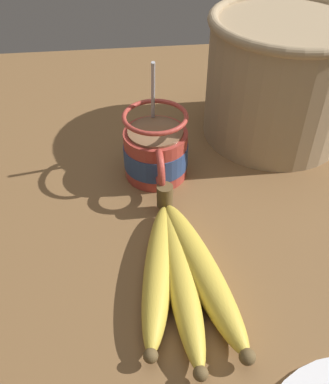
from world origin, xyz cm
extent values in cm
cube|color=brown|center=(0.00, 0.00, 1.99)|extent=(93.61, 93.61, 3.99)
cylinder|color=#B23D33|center=(-3.68, -3.89, 7.29)|extent=(8.40, 8.40, 6.62)
cylinder|color=navy|center=(-3.68, -3.89, 7.13)|extent=(8.60, 8.60, 3.14)
torus|color=#B23D33|center=(1.39, -3.89, 8.48)|extent=(5.21, 0.90, 5.21)
cylinder|color=#846042|center=(-3.68, -3.89, 10.70)|extent=(7.20, 7.20, 0.40)
torus|color=#B23D33|center=(-3.68, -3.89, 12.97)|extent=(8.40, 8.40, 0.60)
cylinder|color=#B2B2B7|center=(-6.71, -3.89, 12.45)|extent=(3.61, 0.50, 14.04)
ellipsoid|color=#B2B2B7|center=(-5.15, -3.89, 5.49)|extent=(3.00, 2.00, 0.80)
cylinder|color=brown|center=(4.03, -3.56, 6.51)|extent=(2.00, 2.00, 3.00)
ellipsoid|color=gold|center=(14.35, -5.43, 5.51)|extent=(19.21, 6.36, 3.04)
sphere|color=brown|center=(23.69, -7.11, 5.51)|extent=(1.37, 1.37, 1.37)
ellipsoid|color=gold|center=(15.40, -3.29, 5.50)|extent=(20.80, 3.53, 3.02)
sphere|color=brown|center=(25.76, -3.03, 5.50)|extent=(1.36, 1.36, 1.36)
ellipsoid|color=gold|center=(14.92, -1.05, 5.68)|extent=(20.59, 7.88, 3.38)
sphere|color=brown|center=(24.84, 1.25, 5.68)|extent=(1.52, 1.52, 1.52)
cylinder|color=tan|center=(-11.98, 14.87, 12.51)|extent=(20.78, 20.78, 17.06)
torus|color=tan|center=(-11.98, 14.87, 21.04)|extent=(21.82, 21.82, 1.45)
camera|label=1|loc=(42.35, -8.06, 41.05)|focal=40.00mm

